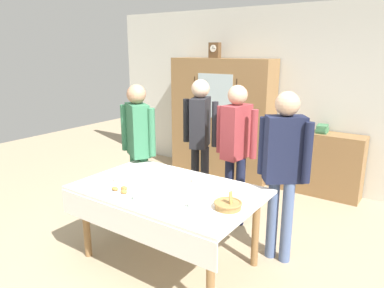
{
  "coord_description": "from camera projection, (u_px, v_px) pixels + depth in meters",
  "views": [
    {
      "loc": [
        2.01,
        -2.7,
        2.07
      ],
      "look_at": [
        0.0,
        0.2,
        1.13
      ],
      "focal_mm": 33.43,
      "sensor_mm": 36.0,
      "label": 1
    }
  ],
  "objects": [
    {
      "name": "tea_cup_center",
      "position": [
        156.0,
        173.0,
        3.75
      ],
      "size": [
        0.13,
        0.13,
        0.06
      ],
      "color": "white",
      "rests_on": "dining_table"
    },
    {
      "name": "tea_cup_near_right",
      "position": [
        196.0,
        180.0,
        3.55
      ],
      "size": [
        0.13,
        0.13,
        0.06
      ],
      "color": "white",
      "rests_on": "dining_table"
    },
    {
      "name": "bread_basket",
      "position": [
        228.0,
        205.0,
        2.98
      ],
      "size": [
        0.24,
        0.24,
        0.16
      ],
      "color": "#9E7542",
      "rests_on": "dining_table"
    },
    {
      "name": "wall_cabinet",
      "position": [
        221.0,
        118.0,
        5.9
      ],
      "size": [
        1.73,
        0.46,
        1.93
      ],
      "color": "olive",
      "rests_on": "ground"
    },
    {
      "name": "pastry_plate",
      "position": [
        120.0,
        192.0,
        3.3
      ],
      "size": [
        0.28,
        0.28,
        0.05
      ],
      "color": "white",
      "rests_on": "dining_table"
    },
    {
      "name": "tea_cup_mid_left",
      "position": [
        137.0,
        197.0,
        3.14
      ],
      "size": [
        0.13,
        0.13,
        0.06
      ],
      "color": "silver",
      "rests_on": "dining_table"
    },
    {
      "name": "person_beside_shelf",
      "position": [
        200.0,
        131.0,
        4.6
      ],
      "size": [
        0.52,
        0.41,
        1.7
      ],
      "color": "#232328",
      "rests_on": "ground"
    },
    {
      "name": "tea_cup_front_edge",
      "position": [
        193.0,
        205.0,
        2.99
      ],
      "size": [
        0.13,
        0.13,
        0.06
      ],
      "color": "silver",
      "rests_on": "dining_table"
    },
    {
      "name": "ground_plane",
      "position": [
        181.0,
        251.0,
        3.78
      ],
      "size": [
        12.0,
        12.0,
        0.0
      ],
      "primitive_type": "plane",
      "color": "tan",
      "rests_on": "ground"
    },
    {
      "name": "tea_cup_near_left",
      "position": [
        118.0,
        180.0,
        3.56
      ],
      "size": [
        0.13,
        0.13,
        0.06
      ],
      "color": "white",
      "rests_on": "dining_table"
    },
    {
      "name": "dining_table",
      "position": [
        166.0,
        199.0,
        3.42
      ],
      "size": [
        1.76,
        1.11,
        0.78
      ],
      "color": "olive",
      "rests_on": "ground"
    },
    {
      "name": "mantel_clock",
      "position": [
        215.0,
        50.0,
        5.7
      ],
      "size": [
        0.18,
        0.11,
        0.24
      ],
      "color": "brown",
      "rests_on": "wall_cabinet"
    },
    {
      "name": "person_behind_table_left",
      "position": [
        236.0,
        142.0,
        4.15
      ],
      "size": [
        0.52,
        0.38,
        1.68
      ],
      "color": "#191E38",
      "rests_on": "ground"
    },
    {
      "name": "back_wall",
      "position": [
        282.0,
        97.0,
        5.54
      ],
      "size": [
        6.4,
        0.1,
        2.7
      ],
      "primitive_type": "cube",
      "color": "silver",
      "rests_on": "ground"
    },
    {
      "name": "spoon_far_right",
      "position": [
        212.0,
        191.0,
        3.34
      ],
      "size": [
        0.12,
        0.02,
        0.01
      ],
      "color": "silver",
      "rests_on": "dining_table"
    },
    {
      "name": "person_near_right_end",
      "position": [
        138.0,
        140.0,
        4.25
      ],
      "size": [
        0.52,
        0.36,
        1.68
      ],
      "color": "#33704C",
      "rests_on": "ground"
    },
    {
      "name": "person_behind_table_right",
      "position": [
        284.0,
        161.0,
        3.38
      ],
      "size": [
        0.52,
        0.37,
        1.7
      ],
      "color": "slate",
      "rests_on": "ground"
    },
    {
      "name": "book_stack",
      "position": [
        322.0,
        129.0,
        5.05
      ],
      "size": [
        0.16,
        0.22,
        0.11
      ],
      "color": "#3D754C",
      "rests_on": "bookshelf_low"
    },
    {
      "name": "tea_cup_back_edge",
      "position": [
        150.0,
        168.0,
        3.92
      ],
      "size": [
        0.13,
        0.13,
        0.06
      ],
      "color": "silver",
      "rests_on": "dining_table"
    },
    {
      "name": "bookshelf_low",
      "position": [
        319.0,
        164.0,
        5.18
      ],
      "size": [
        1.19,
        0.35,
        0.92
      ],
      "color": "olive",
      "rests_on": "ground"
    },
    {
      "name": "spoon_near_right",
      "position": [
        187.0,
        195.0,
        3.25
      ],
      "size": [
        0.12,
        0.02,
        0.01
      ],
      "color": "silver",
      "rests_on": "dining_table"
    }
  ]
}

